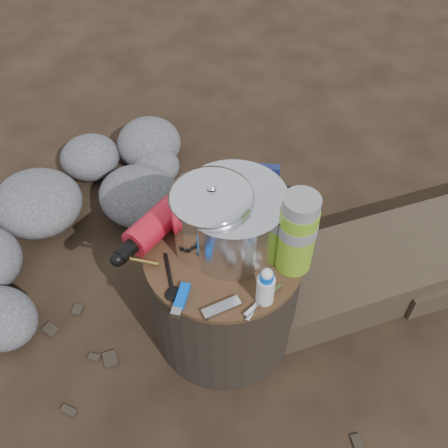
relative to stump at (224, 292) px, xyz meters
The scene contains 15 objects.
ground 0.19m from the stump, ahead, with size 60.00×60.00×0.00m, color black.
stump is the anchor object (origin of this frame).
rock_ring 0.65m from the stump, behind, with size 0.45×0.99×0.20m, color #515155, non-canonical shape.
foil_windscreen 0.27m from the stump, 86.76° to the left, with size 0.26×0.26×0.16m, color silver.
camping_pot 0.29m from the stump, 166.39° to the left, with size 0.20×0.20×0.20m, color white.
fuel_bottle 0.29m from the stump, behind, with size 0.08×0.32×0.08m, color red, non-canonical shape.
thermos 0.35m from the stump, 17.22° to the left, with size 0.09×0.09×0.23m, color #75AC20.
travel_mug 0.31m from the stump, 49.91° to the left, with size 0.08×0.08×0.13m, color black.
stuff_sack 0.30m from the stump, 127.53° to the left, with size 0.16×0.13×0.11m, color #F3DA00.
food_pouch 0.31m from the stump, 90.48° to the left, with size 0.11×0.03×0.14m, color #141C51.
lighter 0.26m from the stump, 94.53° to the right, with size 0.02×0.09×0.02m, color blue.
multitool 0.26m from the stump, 62.00° to the right, with size 0.03×0.09×0.01m, color #B0B0B5.
pot_grabber 0.26m from the stump, 32.10° to the right, with size 0.03×0.12×0.01m, color #B0B0B5, non-canonical shape.
spork 0.25m from the stump, 121.84° to the right, with size 0.03×0.13×0.01m, color black, non-canonical shape.
squeeze_bottle 0.30m from the stump, 26.92° to the right, with size 0.04×0.04×0.10m, color silver.
Camera 1 is at (0.41, -0.71, 1.42)m, focal length 41.91 mm.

